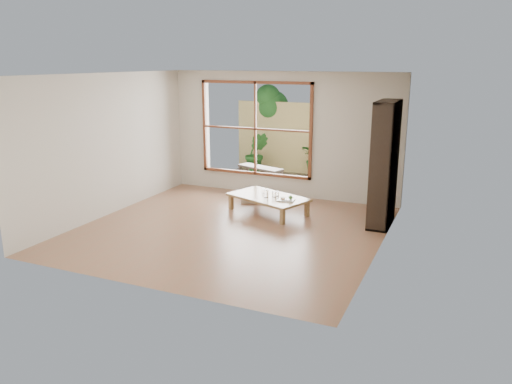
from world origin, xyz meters
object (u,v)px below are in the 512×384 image
Objects in this scene: food_tray at (287,199)px; garden_bench at (260,169)px; bookshelf at (384,164)px; low_table at (268,198)px.

garden_bench is at bearing 116.93° from food_tray.
food_tray reaches higher than garden_bench.
bookshelf reaches higher than garden_bench.
food_tray is at bearing -169.11° from bookshelf.
bookshelf is 6.65× the size of food_tray.
low_table is 2.38m from garden_bench.
garden_bench is at bearing 148.10° from bookshelf.
garden_bench is at bearing 137.52° from low_table.
food_tray is 2.72m from garden_bench.
food_tray is at bearing 1.40° from low_table.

